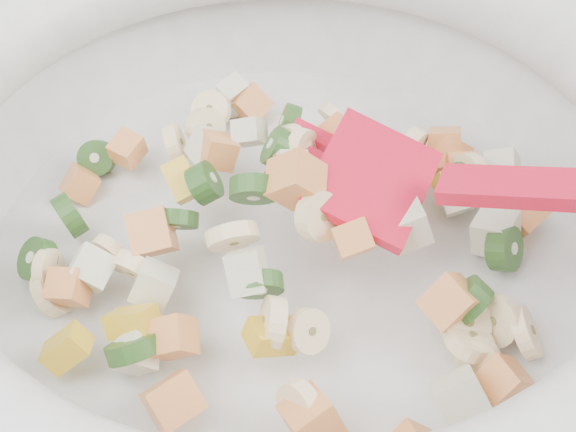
{
  "coord_description": "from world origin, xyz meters",
  "views": [
    {
      "loc": [
        0.14,
        1.08,
        1.29
      ],
      "look_at": [
        0.13,
        1.41,
        0.95
      ],
      "focal_mm": 55.0,
      "sensor_mm": 36.0,
      "label": 1
    }
  ],
  "objects": [
    {
      "name": "mixing_bowl",
      "position": [
        0.13,
        1.41,
        0.97
      ],
      "size": [
        0.51,
        0.43,
        0.15
      ],
      "color": "white",
      "rests_on": "counter"
    }
  ]
}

